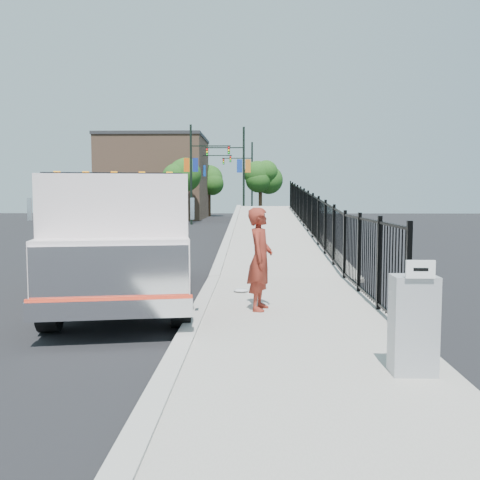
{
  "coord_description": "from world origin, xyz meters",
  "views": [
    {
      "loc": [
        1.1,
        -10.48,
        2.37
      ],
      "look_at": [
        0.76,
        2.0,
        1.32
      ],
      "focal_mm": 40.0,
      "sensor_mm": 36.0,
      "label": 1
    }
  ],
  "objects": [
    {
      "name": "ground",
      "position": [
        0.0,
        0.0,
        0.0
      ],
      "size": [
        120.0,
        120.0,
        0.0
      ],
      "primitive_type": "plane",
      "color": "black",
      "rests_on": "ground"
    },
    {
      "name": "sidewalk",
      "position": [
        1.93,
        -2.0,
        0.06
      ],
      "size": [
        3.55,
        12.0,
        0.12
      ],
      "primitive_type": "cube",
      "color": "#9E998E",
      "rests_on": "ground"
    },
    {
      "name": "curb",
      "position": [
        0.0,
        -2.0,
        0.08
      ],
      "size": [
        0.3,
        12.0,
        0.16
      ],
      "primitive_type": "cube",
      "color": "#ADAAA3",
      "rests_on": "ground"
    },
    {
      "name": "ramp",
      "position": [
        2.12,
        16.0,
        0.0
      ],
      "size": [
        3.95,
        24.06,
        3.19
      ],
      "primitive_type": "cube",
      "rotation": [
        0.06,
        0.0,
        0.0
      ],
      "color": "#9E998E",
      "rests_on": "ground"
    },
    {
      "name": "iron_fence",
      "position": [
        3.55,
        12.0,
        0.9
      ],
      "size": [
        0.1,
        28.0,
        1.8
      ],
      "primitive_type": "cube",
      "color": "black",
      "rests_on": "ground"
    },
    {
      "name": "truck",
      "position": [
        -1.83,
        1.53,
        1.57
      ],
      "size": [
        3.96,
        8.45,
        2.78
      ],
      "rotation": [
        0.0,
        0.0,
        0.18
      ],
      "color": "black",
      "rests_on": "ground"
    },
    {
      "name": "worker",
      "position": [
        1.21,
        -0.1,
        1.13
      ],
      "size": [
        0.61,
        0.81,
        2.01
      ],
      "primitive_type": "imported",
      "rotation": [
        0.0,
        0.0,
        1.38
      ],
      "color": "maroon",
      "rests_on": "sidewalk"
    },
    {
      "name": "utility_cabinet",
      "position": [
        3.1,
        -3.82,
        0.75
      ],
      "size": [
        0.55,
        0.4,
        1.25
      ],
      "primitive_type": "cube",
      "color": "gray",
      "rests_on": "sidewalk"
    },
    {
      "name": "arrow_sign",
      "position": [
        3.1,
        -4.04,
        1.48
      ],
      "size": [
        0.35,
        0.04,
        0.22
      ],
      "primitive_type": "cube",
      "color": "white",
      "rests_on": "utility_cabinet"
    },
    {
      "name": "debris",
      "position": [
        0.79,
        1.82,
        0.16
      ],
      "size": [
        0.35,
        0.35,
        0.09
      ],
      "primitive_type": "ellipsoid",
      "color": "silver",
      "rests_on": "sidewalk"
    },
    {
      "name": "light_pole_0",
      "position": [
        -3.69,
        32.59,
        4.36
      ],
      "size": [
        3.77,
        0.22,
        8.0
      ],
      "color": "black",
      "rests_on": "ground"
    },
    {
      "name": "light_pole_1",
      "position": [
        -0.09,
        34.16,
        4.36
      ],
      "size": [
        3.78,
        0.22,
        8.0
      ],
      "color": "black",
      "rests_on": "ground"
    },
    {
      "name": "light_pole_2",
      "position": [
        -4.02,
        42.91,
        4.36
      ],
      "size": [
        3.77,
        0.22,
        8.0
      ],
      "color": "black",
      "rests_on": "ground"
    },
    {
      "name": "light_pole_3",
      "position": [
        0.54,
        46.82,
        4.36
      ],
      "size": [
        3.77,
        0.22,
        8.0
      ],
      "color": "black",
      "rests_on": "ground"
    },
    {
      "name": "tree_0",
      "position": [
        -4.93,
        36.02,
        3.96
      ],
      "size": [
        3.01,
        3.01,
        5.51
      ],
      "color": "#382314",
      "rests_on": "ground"
    },
    {
      "name": "tree_1",
      "position": [
        1.67,
        40.2,
        3.94
      ],
      "size": [
        2.49,
        2.49,
        5.24
      ],
      "color": "#382314",
      "rests_on": "ground"
    },
    {
      "name": "tree_2",
      "position": [
        -3.97,
        49.57,
        3.97
      ],
      "size": [
        3.06,
        3.06,
        5.53
      ],
      "color": "#382314",
      "rests_on": "ground"
    },
    {
      "name": "building",
      "position": [
        -9.0,
        44.0,
        4.0
      ],
      "size": [
        10.0,
        10.0,
        8.0
      ],
      "primitive_type": "cube",
      "color": "#8C664C",
      "rests_on": "ground"
    }
  ]
}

